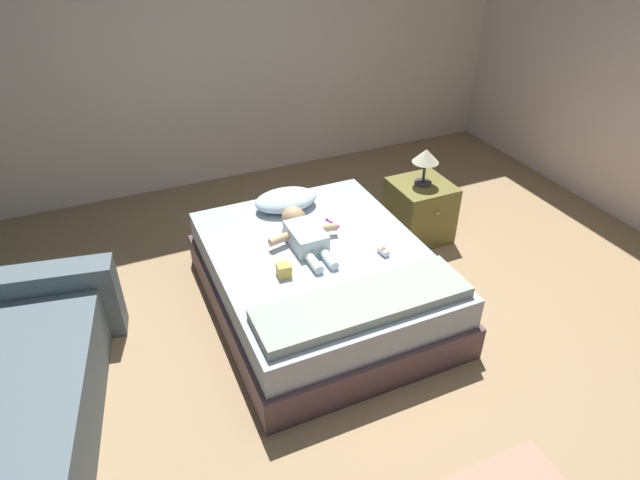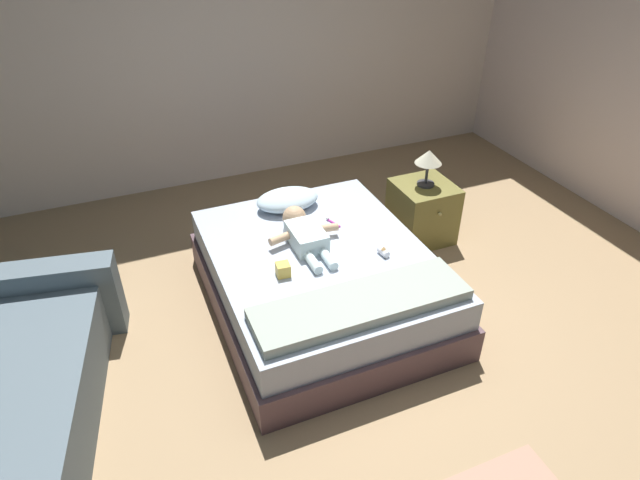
% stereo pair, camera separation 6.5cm
% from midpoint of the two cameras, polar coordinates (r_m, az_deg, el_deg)
% --- Properties ---
extents(ground_plane, '(8.00, 8.00, 0.00)m').
position_cam_midpoint_polar(ground_plane, '(3.60, 4.67, -12.96)').
color(ground_plane, '#A2835D').
extents(wall_behind_bed, '(8.00, 0.12, 2.85)m').
position_cam_midpoint_polar(wall_behind_bed, '(5.41, -10.60, 20.59)').
color(wall_behind_bed, beige).
rests_on(wall_behind_bed, ground_plane).
extents(bed, '(1.48, 1.83, 0.47)m').
position_cam_midpoint_polar(bed, '(3.88, -0.49, -4.18)').
color(bed, '#584046').
rests_on(bed, ground_plane).
extents(pillow, '(0.49, 0.33, 0.14)m').
position_cam_midpoint_polar(pillow, '(4.22, -4.05, 4.21)').
color(pillow, silver).
rests_on(pillow, bed).
extents(baby, '(0.52, 0.68, 0.17)m').
position_cam_midpoint_polar(baby, '(3.81, -2.25, 0.76)').
color(baby, silver).
rests_on(baby, bed).
extents(toothbrush, '(0.06, 0.15, 0.02)m').
position_cam_midpoint_polar(toothbrush, '(4.04, 0.75, 1.88)').
color(toothbrush, '#BB349F').
rests_on(toothbrush, bed).
extents(nightstand, '(0.46, 0.49, 0.51)m').
position_cam_midpoint_polar(nightstand, '(4.70, 10.00, 3.06)').
color(nightstand, olive).
rests_on(nightstand, ground_plane).
extents(lamp, '(0.22, 0.22, 0.31)m').
position_cam_midpoint_polar(lamp, '(4.47, 10.61, 8.44)').
color(lamp, '#333338').
rests_on(lamp, nightstand).
extents(blanket, '(1.33, 0.38, 0.07)m').
position_cam_midpoint_polar(blanket, '(3.26, 3.97, -6.61)').
color(blanket, '#9CA79A').
rests_on(blanket, bed).
extents(toy_block, '(0.09, 0.09, 0.09)m').
position_cam_midpoint_polar(toy_block, '(3.50, -4.34, -3.16)').
color(toy_block, gold).
rests_on(toy_block, bed).
extents(baby_bottle, '(0.06, 0.09, 0.07)m').
position_cam_midpoint_polar(baby_bottle, '(3.72, 6.16, -1.15)').
color(baby_bottle, white).
rests_on(baby_bottle, bed).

